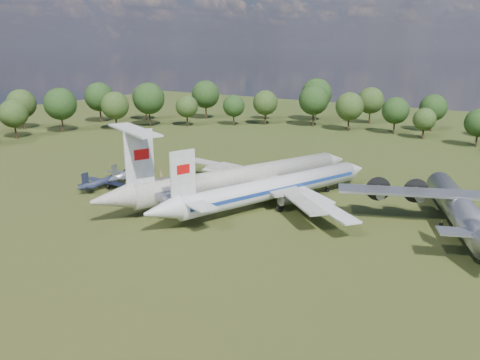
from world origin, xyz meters
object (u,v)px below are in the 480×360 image
Objects in this scene: small_prop_west at (104,183)px; person_on_il62 at (161,175)px; il62_airliner at (242,182)px; small_prop_northwest at (129,175)px; tu104_jet at (274,192)px; an12_transport at (459,212)px.

person_on_il62 is (18.78, -4.08, 5.32)m from small_prop_west.
il62_airliner is at bearing -108.80° from person_on_il62.
small_prop_northwest is at bearing 90.51° from small_prop_west.
il62_airliner is 26.66m from small_prop_west.
tu104_jet is 28.34m from an12_transport.
person_on_il62 reaches higher than an12_transport.
small_prop_northwest is at bearing -26.14° from person_on_il62.
an12_transport is at bearing 30.31° from il62_airliner.
small_prop_west is at bearing -99.46° from small_prop_northwest.
small_prop_west is at bearing -144.16° from tu104_jet.
person_on_il62 reaches higher than il62_airliner.
small_prop_northwest is (-24.85, -3.63, -1.70)m from il62_airliner.
small_prop_west is at bearing -9.12° from person_on_il62.
an12_transport is 2.70× the size of small_prop_northwest.
tu104_jet is 1.28× the size of an12_transport.
small_prop_west is at bearing 171.02° from an12_transport.
il62_airliner is 4.13× the size of small_prop_west.
an12_transport is 24.39× the size of person_on_il62.
tu104_jet is at bearing 169.33° from an12_transport.
an12_transport reaches higher than tu104_jet.
il62_airliner is 15.85m from person_on_il62.
small_prop_west is at bearing -135.41° from il62_airliner.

